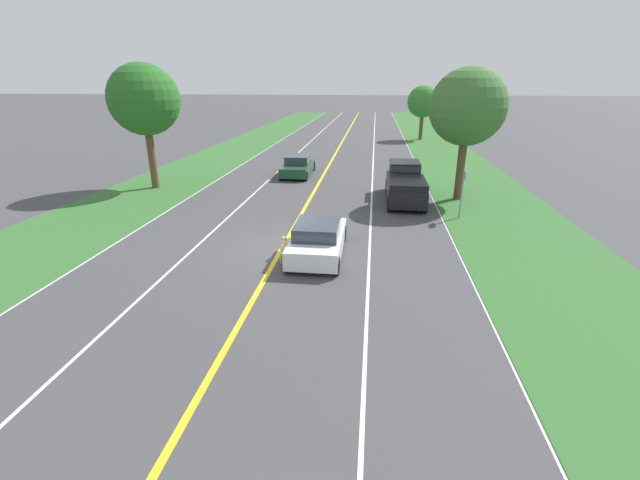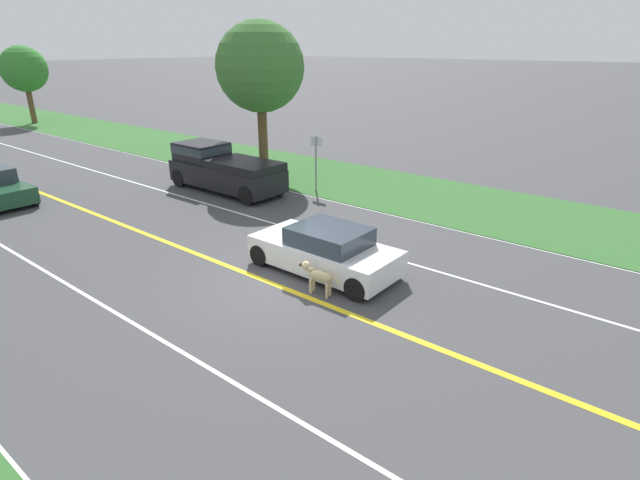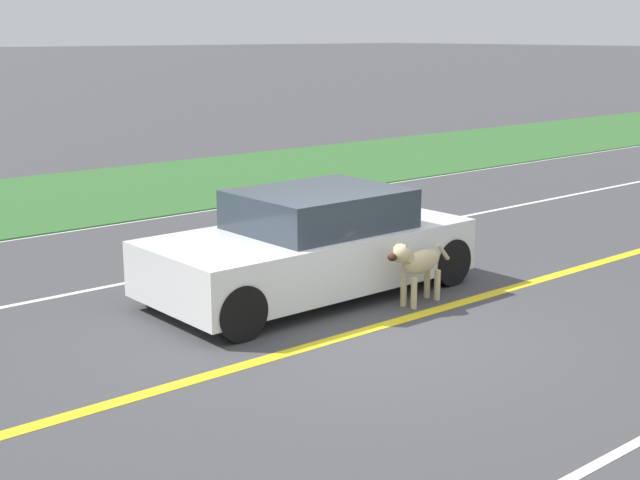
% 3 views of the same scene
% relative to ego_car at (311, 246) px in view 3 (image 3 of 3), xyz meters
% --- Properties ---
extents(ground_plane, '(400.00, 400.00, 0.00)m').
position_rel_ego_car_xyz_m(ground_plane, '(-1.52, 0.51, -0.63)').
color(ground_plane, '#424244').
extents(centre_divider_line, '(0.18, 160.00, 0.01)m').
position_rel_ego_car_xyz_m(centre_divider_line, '(-1.52, 0.51, -0.63)').
color(centre_divider_line, yellow).
rests_on(centre_divider_line, ground).
extents(lane_edge_line_right, '(0.14, 160.00, 0.01)m').
position_rel_ego_car_xyz_m(lane_edge_line_right, '(5.48, 0.51, -0.63)').
color(lane_edge_line_right, white).
rests_on(lane_edge_line_right, ground).
extents(lane_dash_same_dir, '(0.10, 160.00, 0.01)m').
position_rel_ego_car_xyz_m(lane_dash_same_dir, '(1.98, 0.51, -0.63)').
color(lane_dash_same_dir, white).
rests_on(lane_dash_same_dir, ground).
extents(grass_verge_right, '(6.00, 160.00, 0.03)m').
position_rel_ego_car_xyz_m(grass_verge_right, '(8.48, 0.51, -0.62)').
color(grass_verge_right, '#33662D').
rests_on(grass_verge_right, ground).
extents(ego_car, '(1.93, 4.22, 1.34)m').
position_rel_ego_car_xyz_m(ego_car, '(0.00, 0.00, 0.00)').
color(ego_car, white).
rests_on(ego_car, ground).
extents(dog, '(0.34, 1.23, 0.85)m').
position_rel_ego_car_xyz_m(dog, '(-1.20, -0.67, -0.10)').
color(dog, '#D1B784').
rests_on(dog, ground).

